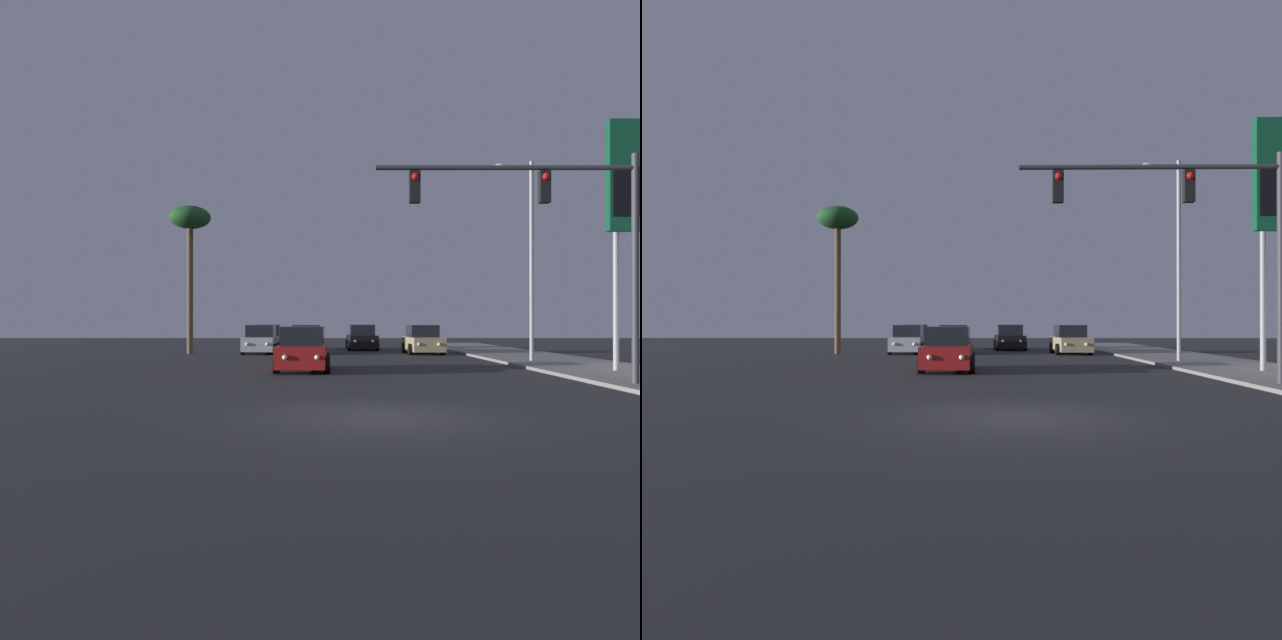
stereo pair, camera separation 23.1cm
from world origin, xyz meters
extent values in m
plane|color=#28282B|center=(0.00, 0.00, 0.00)|extent=(120.00, 120.00, 0.00)
cube|color=gray|center=(9.50, 10.00, 0.06)|extent=(5.00, 60.00, 0.12)
cube|color=maroon|center=(-1.79, 11.39, 0.58)|extent=(1.93, 4.25, 0.80)
cube|color=black|center=(-1.79, 11.54, 1.33)|extent=(1.66, 2.05, 0.70)
cylinder|color=black|center=(-2.69, 10.08, 0.32)|extent=(0.24, 0.64, 0.64)
cylinder|color=black|center=(-0.89, 10.08, 0.32)|extent=(0.24, 0.64, 0.64)
cylinder|color=black|center=(-2.69, 12.69, 0.32)|extent=(0.24, 0.64, 0.64)
cylinder|color=black|center=(-0.89, 12.69, 0.32)|extent=(0.24, 0.64, 0.64)
sphere|color=#F2EACC|center=(-2.34, 9.27, 0.63)|extent=(0.18, 0.18, 0.18)
sphere|color=#F2EACC|center=(-1.23, 9.27, 0.63)|extent=(0.18, 0.18, 0.18)
cube|color=navy|center=(-4.64, 29.52, 0.58)|extent=(1.89, 4.24, 0.80)
cube|color=black|center=(-4.64, 29.67, 1.33)|extent=(1.64, 2.03, 0.70)
cylinder|color=black|center=(-5.54, 28.22, 0.32)|extent=(0.24, 0.64, 0.64)
cylinder|color=black|center=(-3.74, 28.22, 0.32)|extent=(0.24, 0.64, 0.64)
cylinder|color=black|center=(-5.54, 30.82, 0.32)|extent=(0.24, 0.64, 0.64)
cylinder|color=black|center=(-3.74, 30.82, 0.32)|extent=(0.24, 0.64, 0.64)
sphere|color=#F2EACC|center=(-5.20, 27.40, 0.63)|extent=(0.18, 0.18, 0.18)
sphere|color=#F2EACC|center=(-4.08, 27.40, 0.63)|extent=(0.18, 0.18, 0.18)
cube|color=black|center=(1.67, 29.26, 0.58)|extent=(1.87, 4.23, 0.80)
cube|color=black|center=(1.67, 29.41, 1.33)|extent=(1.63, 2.03, 0.70)
cylinder|color=black|center=(0.77, 27.96, 0.32)|extent=(0.24, 0.64, 0.64)
cylinder|color=black|center=(2.57, 27.96, 0.32)|extent=(0.24, 0.64, 0.64)
cylinder|color=black|center=(0.77, 30.56, 0.32)|extent=(0.24, 0.64, 0.64)
cylinder|color=black|center=(2.57, 30.56, 0.32)|extent=(0.24, 0.64, 0.64)
sphere|color=#F2EACC|center=(1.11, 27.14, 0.63)|extent=(0.18, 0.18, 0.18)
sphere|color=#F2EACC|center=(2.22, 27.14, 0.63)|extent=(0.18, 0.18, 0.18)
cube|color=slate|center=(-1.93, 24.49, 0.58)|extent=(1.82, 4.21, 0.80)
cube|color=black|center=(-1.93, 24.64, 1.33)|extent=(1.61, 2.01, 0.70)
cylinder|color=black|center=(-2.83, 23.19, 0.32)|extent=(0.24, 0.64, 0.64)
cylinder|color=black|center=(-1.03, 23.19, 0.32)|extent=(0.24, 0.64, 0.64)
cylinder|color=black|center=(-2.83, 25.79, 0.32)|extent=(0.24, 0.64, 0.64)
cylinder|color=black|center=(-1.03, 25.79, 0.32)|extent=(0.24, 0.64, 0.64)
sphere|color=#F2EACC|center=(-2.49, 22.37, 0.63)|extent=(0.18, 0.18, 0.18)
sphere|color=#F2EACC|center=(-1.37, 22.37, 0.63)|extent=(0.18, 0.18, 0.18)
cube|color=tan|center=(4.87, 24.07, 0.58)|extent=(1.96, 4.27, 0.80)
cube|color=black|center=(4.87, 24.22, 1.33)|extent=(1.68, 2.06, 0.70)
cylinder|color=black|center=(3.97, 22.77, 0.32)|extent=(0.24, 0.64, 0.64)
cylinder|color=black|center=(5.77, 22.77, 0.32)|extent=(0.24, 0.64, 0.64)
cylinder|color=black|center=(3.97, 25.37, 0.32)|extent=(0.24, 0.64, 0.64)
cylinder|color=black|center=(5.77, 25.37, 0.32)|extent=(0.24, 0.64, 0.64)
sphere|color=#F2EACC|center=(4.31, 21.95, 0.63)|extent=(0.18, 0.18, 0.18)
sphere|color=#F2EACC|center=(5.43, 21.95, 0.63)|extent=(0.18, 0.18, 0.18)
cube|color=#B7B7BC|center=(-4.62, 24.44, 0.58)|extent=(1.88, 4.23, 0.80)
cube|color=black|center=(-4.62, 24.59, 1.33)|extent=(1.64, 2.03, 0.70)
cylinder|color=black|center=(-5.52, 23.13, 0.32)|extent=(0.24, 0.64, 0.64)
cylinder|color=black|center=(-3.72, 23.13, 0.32)|extent=(0.24, 0.64, 0.64)
cylinder|color=black|center=(-5.52, 25.74, 0.32)|extent=(0.24, 0.64, 0.64)
cylinder|color=black|center=(-3.72, 25.74, 0.32)|extent=(0.24, 0.64, 0.64)
sphere|color=#F2EACC|center=(-5.18, 22.32, 0.63)|extent=(0.18, 0.18, 0.18)
sphere|color=#F2EACC|center=(-4.06, 22.32, 0.63)|extent=(0.18, 0.18, 0.18)
cylinder|color=#38383D|center=(7.79, 5.30, 3.37)|extent=(0.20, 0.20, 6.50)
cylinder|color=#38383D|center=(4.12, 5.30, 6.22)|extent=(7.34, 0.14, 0.14)
cube|color=black|center=(5.22, 5.30, 5.67)|extent=(0.30, 0.24, 0.90)
sphere|color=red|center=(5.22, 5.16, 5.94)|extent=(0.20, 0.20, 0.20)
cube|color=black|center=(1.55, 5.30, 5.67)|extent=(0.30, 0.24, 0.90)
sphere|color=red|center=(1.55, 5.16, 5.94)|extent=(0.20, 0.20, 0.20)
cylinder|color=#99999E|center=(8.43, 15.82, 4.62)|extent=(0.18, 0.18, 9.00)
cylinder|color=#99999E|center=(7.73, 15.82, 8.97)|extent=(1.40, 0.10, 0.10)
ellipsoid|color=silver|center=(7.03, 15.82, 8.92)|extent=(0.50, 0.24, 0.20)
cylinder|color=#99999E|center=(9.52, 10.10, 2.62)|extent=(0.20, 0.20, 5.00)
cylinder|color=brown|center=(-8.70, 24.00, 3.74)|extent=(0.36, 0.36, 7.48)
ellipsoid|color=#1E5123|center=(-8.70, 24.00, 7.96)|extent=(2.40, 2.40, 1.32)
camera|label=1|loc=(-1.13, -12.28, 1.85)|focal=35.00mm
camera|label=2|loc=(-0.89, -12.28, 1.85)|focal=35.00mm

